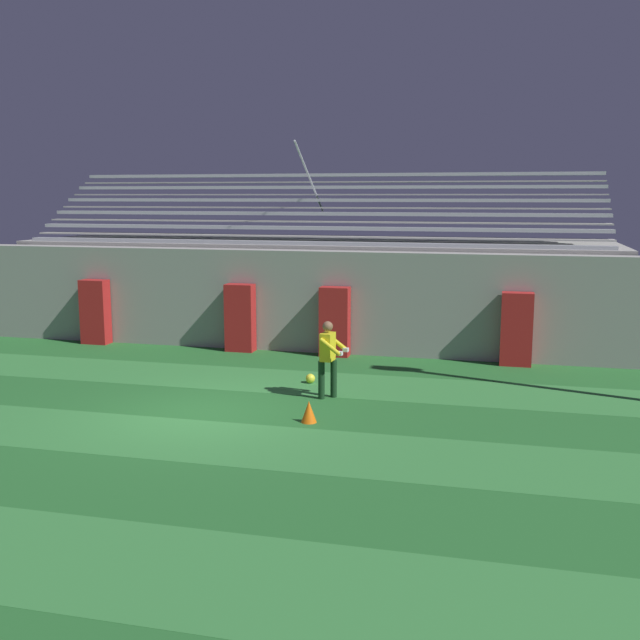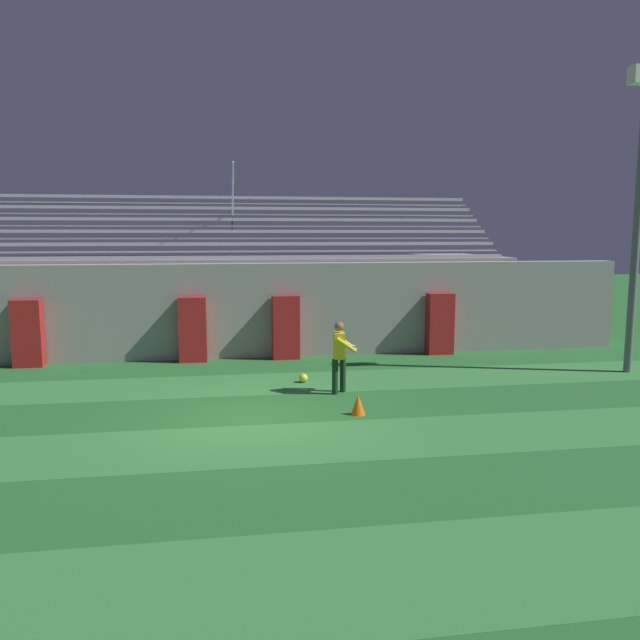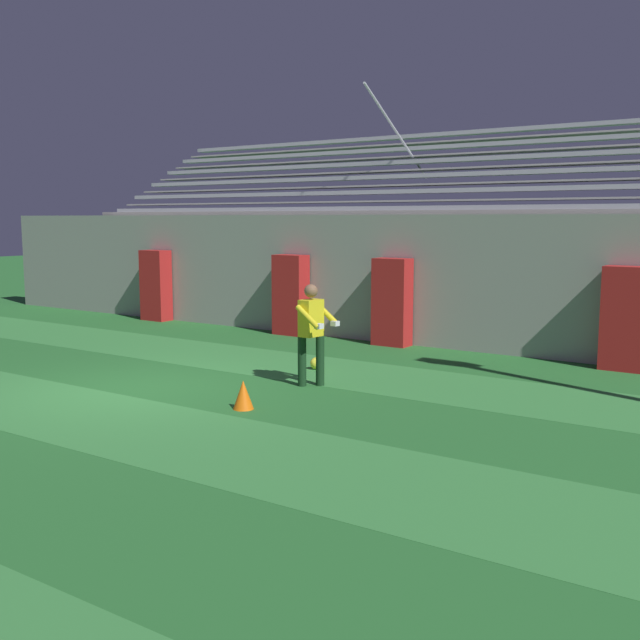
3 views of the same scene
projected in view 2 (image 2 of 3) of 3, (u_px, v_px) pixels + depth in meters
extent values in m
plane|color=#236028|center=(250.00, 419.00, 12.44)|extent=(80.00, 80.00, 0.00)
cube|color=#337A38|center=(277.00, 584.00, 6.57)|extent=(28.00, 2.23, 0.01)
cube|color=#337A38|center=(254.00, 444.00, 10.93)|extent=(28.00, 2.23, 0.01)
cube|color=#337A38|center=(244.00, 384.00, 15.29)|extent=(28.00, 2.23, 0.01)
cube|color=#999691|center=(239.00, 310.00, 18.61)|extent=(24.00, 0.60, 2.80)
cube|color=#B21E1E|center=(193.00, 329.00, 17.92)|extent=(0.79, 0.44, 1.88)
cube|color=#B21E1E|center=(286.00, 327.00, 18.35)|extent=(0.79, 0.44, 1.88)
cube|color=#B21E1E|center=(28.00, 333.00, 17.23)|extent=(0.79, 0.44, 1.88)
cube|color=#B21E1E|center=(440.00, 324.00, 19.08)|extent=(0.79, 0.44, 1.88)
cube|color=#999691|center=(237.00, 299.00, 21.24)|extent=(18.00, 4.60, 2.90)
cube|color=#A8AAB2|center=(237.00, 257.00, 19.13)|extent=(17.10, 0.36, 0.10)
cube|color=#999691|center=(238.00, 265.00, 18.97)|extent=(17.10, 0.60, 0.04)
cube|color=#A8AAB2|center=(236.00, 244.00, 19.76)|extent=(17.10, 0.36, 0.10)
cube|color=#999691|center=(237.00, 251.00, 19.60)|extent=(17.10, 0.60, 0.04)
cube|color=#A8AAB2|center=(236.00, 231.00, 20.39)|extent=(17.10, 0.36, 0.10)
cube|color=#999691|center=(236.00, 238.00, 20.23)|extent=(17.10, 0.60, 0.04)
cube|color=#A8AAB2|center=(235.00, 219.00, 21.02)|extent=(17.10, 0.36, 0.10)
cube|color=#999691|center=(235.00, 226.00, 20.86)|extent=(17.10, 0.60, 0.04)
cube|color=#A8AAB2|center=(234.00, 208.00, 21.65)|extent=(17.10, 0.36, 0.10)
cube|color=#999691|center=(235.00, 215.00, 21.49)|extent=(17.10, 0.60, 0.04)
cube|color=#A8AAB2|center=(234.00, 198.00, 22.28)|extent=(17.10, 0.36, 0.10)
cube|color=#999691|center=(234.00, 204.00, 22.12)|extent=(17.10, 0.60, 0.04)
cylinder|color=#A8AAB2|center=(233.00, 199.00, 20.33)|extent=(0.06, 3.33, 2.05)
cylinder|color=slate|center=(637.00, 233.00, 16.19)|extent=(0.20, 0.20, 7.40)
cylinder|color=#143319|center=(343.00, 374.00, 14.55)|extent=(0.15, 0.15, 0.82)
cylinder|color=#143319|center=(335.00, 377.00, 14.32)|extent=(0.15, 0.15, 0.82)
cube|color=yellow|center=(339.00, 345.00, 14.34)|extent=(0.28, 0.40, 0.60)
sphere|color=brown|center=(339.00, 327.00, 14.28)|extent=(0.22, 0.22, 0.22)
cylinder|color=yellow|center=(344.00, 341.00, 14.58)|extent=(0.48, 0.14, 0.37)
cylinder|color=yellow|center=(346.00, 345.00, 14.10)|extent=(0.48, 0.14, 0.37)
cube|color=silver|center=(353.00, 347.00, 14.56)|extent=(0.12, 0.12, 0.08)
cube|color=silver|center=(355.00, 350.00, 14.17)|extent=(0.12, 0.12, 0.08)
sphere|color=yellow|center=(303.00, 378.00, 15.49)|extent=(0.22, 0.22, 0.22)
cone|color=orange|center=(358.00, 405.00, 12.72)|extent=(0.30, 0.30, 0.42)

